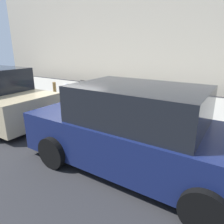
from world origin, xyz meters
The scene contains 11 objects.
ground_plane centered at (0.00, 0.00, 0.00)m, with size 40.00×40.00×0.00m, color #28282B.
sidewalk_curb centered at (0.00, -2.50, 0.07)m, with size 18.00×5.00×0.14m, color #9E9B93.
suitcase_maroon_0 centered at (-3.38, -0.61, 0.48)m, with size 0.36×0.24×0.89m.
suitcase_teal_1 centered at (-2.87, -0.61, 0.49)m, with size 0.41×0.21×0.75m.
suitcase_navy_2 centered at (-2.31, -0.70, 0.50)m, with size 0.45×0.23×0.78m.
suitcase_red_3 centered at (-1.78, -0.68, 0.41)m, with size 0.37×0.28×0.84m.
suitcase_olive_4 centered at (-1.22, -0.70, 0.44)m, with size 0.49×0.24×0.90m.
suitcase_black_5 centered at (-0.60, -0.60, 0.50)m, with size 0.51×0.28×1.02m.
fire_hydrant centered at (0.41, -0.66, 0.57)m, with size 0.39×0.21×0.82m.
bollard_post centered at (0.92, -0.51, 0.56)m, with size 0.13×0.13×0.83m, color brown.
parked_car_navy_0 centered at (-3.87, 1.81, 0.77)m, with size 4.48×1.97×1.65m.
Camera 1 is at (-5.39, 5.05, 2.29)m, focal length 32.73 mm.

